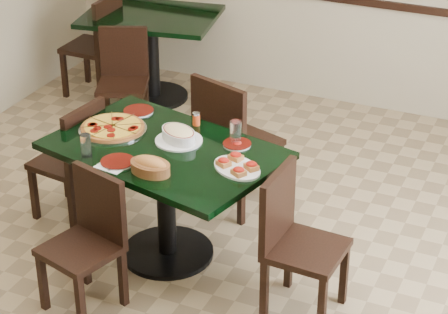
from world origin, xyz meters
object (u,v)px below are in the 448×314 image
at_px(back_chair_left, 99,41).
at_px(lasagna_casserole, 179,135).
at_px(back_table, 151,40).
at_px(pepperoni_pizza, 113,128).
at_px(main_table, 165,175).
at_px(bread_basket, 150,166).
at_px(bruschetta_platter, 237,165).
at_px(chair_left, 75,156).
at_px(chair_far, 230,137).
at_px(chair_near, 89,235).
at_px(chair_right, 294,236).
at_px(back_chair_near, 123,75).

bearing_deg(back_chair_left, lasagna_casserole, 43.04).
bearing_deg(back_table, pepperoni_pizza, -77.68).
distance_m(main_table, bread_basket, 0.38).
bearing_deg(pepperoni_pizza, bruschetta_platter, -8.93).
relative_size(pepperoni_pizza, lasagna_casserole, 1.37).
height_order(chair_left, back_chair_left, back_chair_left).
relative_size(back_table, chair_far, 1.26).
bearing_deg(main_table, chair_near, -93.40).
xyz_separation_m(pepperoni_pizza, bruschetta_platter, (0.88, -0.14, 0.01)).
bearing_deg(bruschetta_platter, chair_right, 14.62).
bearing_deg(lasagna_casserole, chair_right, 11.04).
height_order(chair_near, back_chair_near, back_chair_near).
distance_m(chair_near, chair_right, 1.13).
height_order(main_table, bruschetta_platter, bruschetta_platter).
relative_size(back_chair_near, back_chair_left, 0.91).
height_order(pepperoni_pizza, bruschetta_platter, bruschetta_platter).
xyz_separation_m(back_chair_left, bruschetta_platter, (2.13, -2.00, 0.28)).
xyz_separation_m(back_chair_near, bread_basket, (1.21, -1.76, 0.35)).
bearing_deg(chair_right, main_table, 81.78).
xyz_separation_m(chair_far, chair_near, (-0.30, -1.25, -0.09)).
relative_size(pepperoni_pizza, bruschetta_platter, 1.07).
bearing_deg(main_table, back_chair_near, 140.93).
relative_size(back_table, lasagna_casserole, 3.96).
xyz_separation_m(chair_far, back_chair_left, (-1.76, 1.26, -0.04)).
bearing_deg(back_chair_near, back_chair_left, 115.37).
relative_size(back_chair_near, bruschetta_platter, 2.09).
relative_size(chair_far, pepperoni_pizza, 2.30).
bearing_deg(chair_left, chair_right, 86.16).
distance_m(back_table, pepperoni_pizza, 2.15).
distance_m(chair_right, lasagna_casserole, 0.93).
height_order(chair_left, back_chair_near, chair_left).
bearing_deg(back_table, chair_left, -86.25).
relative_size(chair_left, back_chair_near, 1.03).
height_order(main_table, chair_far, chair_far).
height_order(lasagna_casserole, bread_basket, bread_basket).
bearing_deg(back_table, bread_basket, -71.56).
bearing_deg(back_chair_left, chair_near, 30.65).
xyz_separation_m(back_table, pepperoni_pizza, (0.81, -1.98, 0.24)).
height_order(chair_far, chair_left, chair_far).
xyz_separation_m(main_table, chair_near, (-0.17, -0.58, -0.12)).
height_order(back_table, pepperoni_pizza, pepperoni_pizza).
height_order(main_table, chair_near, chair_near).
relative_size(chair_left, lasagna_casserole, 2.74).
bearing_deg(back_chair_near, chair_far, -54.14).
bearing_deg(main_table, pepperoni_pizza, -177.50).
height_order(main_table, pepperoni_pizza, pepperoni_pizza).
bearing_deg(bread_basket, main_table, 111.80).
height_order(back_table, back_chair_left, back_chair_left).
bearing_deg(chair_near, back_table, 127.26).
relative_size(chair_near, chair_right, 0.94).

